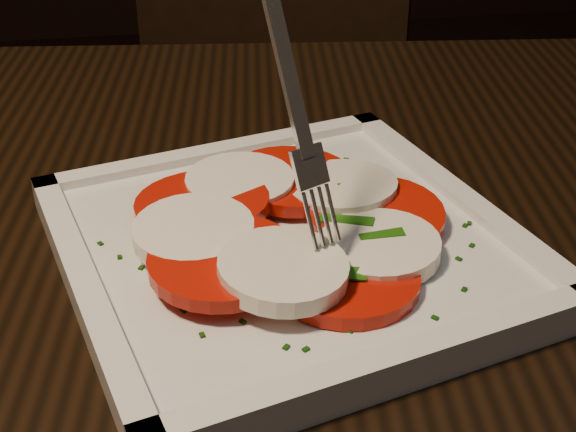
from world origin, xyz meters
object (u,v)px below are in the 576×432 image
table (382,403)px  chair (255,108)px  fork (280,77)px  plate (288,249)px

table → chair: (0.02, 0.74, -0.12)m
chair → fork: (-0.08, -0.72, 0.33)m
table → chair: bearing=88.7°
plate → fork: fork is taller
plate → fork: bearing=-141.7°
chair → plate: (-0.07, -0.71, 0.22)m
chair → plate: size_ratio=3.74×
table → fork: fork is taller
table → chair: 0.75m
table → chair: size_ratio=1.39×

